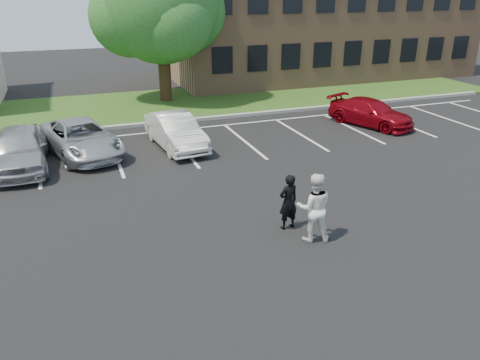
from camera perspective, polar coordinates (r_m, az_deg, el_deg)
name	(u,v)px	position (r m, az deg, el deg)	size (l,w,h in m)	color
ground_plane	(253,234)	(13.07, 1.54, -6.66)	(90.00, 90.00, 0.00)	black
curb	(163,122)	(23.82, -9.33, 6.94)	(40.00, 0.30, 0.15)	gray
grass_strip	(149,105)	(27.64, -11.03, 8.93)	(44.00, 8.00, 0.08)	#1C470F
stall_lines	(208,138)	(21.30, -3.94, 5.13)	(34.00, 5.36, 0.01)	silver
office_building	(318,18)	(37.41, 9.45, 18.91)	(22.40, 10.40, 8.30)	#966D4D
tree	(162,6)	(28.04, -9.52, 20.21)	(7.80, 7.20, 8.80)	black
man_black_suit	(288,202)	(13.11, 5.91, -2.67)	(0.59, 0.39, 1.62)	black
man_white_shirt	(314,207)	(12.53, 9.00, -3.33)	(0.94, 0.73, 1.93)	white
car_silver_west	(20,149)	(19.25, -25.22, 3.47)	(1.84, 4.57, 1.56)	#BABBBF
car_silver_minivan	(81,138)	(20.01, -18.81, 4.84)	(2.28, 4.95, 1.38)	#B8BBC1
car_white_sedan	(176,131)	(20.01, -7.86, 5.92)	(1.51, 4.32, 1.42)	silver
car_red_compact	(371,113)	(24.02, 15.64, 7.92)	(1.77, 4.36, 1.27)	maroon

